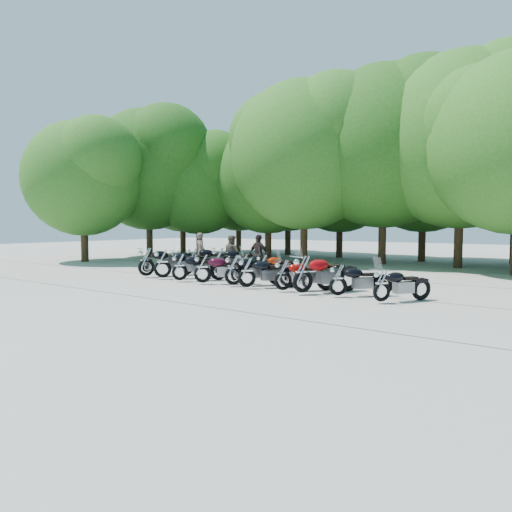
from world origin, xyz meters
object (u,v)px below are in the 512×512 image
Objects in this scene: motorcycle_0 at (146,261)px; motorcycle_3 at (203,267)px; motorcycle_4 at (234,269)px; motorcycle_5 at (247,271)px; motorcycle_10 at (177,259)px; motorcycle_12 at (219,260)px; motorcycle_7 at (303,273)px; motorcycle_11 at (194,258)px; motorcycle_6 at (283,274)px; motorcycle_8 at (338,279)px; rider_1 at (232,254)px; rider_3 at (231,253)px; motorcycle_9 at (382,284)px; motorcycle_1 at (163,262)px; motorcycle_14 at (263,265)px; motorcycle_13 at (244,264)px; motorcycle_2 at (180,266)px; rider_2 at (259,255)px; rider_0 at (201,251)px.

motorcycle_3 is (3.50, -0.23, -0.07)m from motorcycle_0.
motorcycle_4 is 1.05× the size of motorcycle_5.
motorcycle_12 is at bearing -156.92° from motorcycle_10.
motorcycle_7 is at bearing -127.58° from motorcycle_3.
motorcycle_11 reaches higher than motorcycle_5.
motorcycle_6 is 1.06× the size of motorcycle_10.
motorcycle_6 is at bearing 17.89° from motorcycle_7.
motorcycle_8 is at bearing -161.73° from motorcycle_12.
rider_3 is at bearing -33.23° from rider_1.
motorcycle_12 is at bearing -132.84° from motorcycle_11.
motorcycle_9 is 0.81× the size of motorcycle_12.
motorcycle_3 reaches higher than motorcycle_5.
rider_1 is at bearing -55.53° from motorcycle_1.
motorcycle_3 is 3.20m from motorcycle_12.
motorcycle_1 is at bearing 81.48° from motorcycle_14.
motorcycle_12 is (-7.11, 2.55, 0.12)m from motorcycle_8.
motorcycle_1 reaches higher than motorcycle_5.
motorcycle_1 is 1.23× the size of motorcycle_14.
motorcycle_10 is 0.83× the size of motorcycle_11.
motorcycle_3 is at bearing 171.99° from motorcycle_10.
motorcycle_13 is (-4.59, 2.85, -0.14)m from motorcycle_7.
motorcycle_7 is 1.03× the size of motorcycle_12.
motorcycle_11 is (-1.85, 2.70, 0.07)m from motorcycle_2.
rider_2 is (-4.55, 3.87, 0.20)m from motorcycle_7.
rider_2 reaches higher than motorcycle_14.
rider_3 reaches higher than motorcycle_1.
motorcycle_7 is at bearing -166.92° from motorcycle_12.
motorcycle_11 is at bearing 28.62° from motorcycle_8.
motorcycle_14 is (-2.71, 2.65, -0.04)m from motorcycle_6.
motorcycle_13 is 3.20m from rider_3.
rider_1 is at bearing -11.34° from motorcycle_4.
motorcycle_1 is at bearing 29.79° from motorcycle_9.
motorcycle_8 is 1.00× the size of motorcycle_10.
motorcycle_13 is at bearing 160.05° from rider_1.
motorcycle_1 is at bearing 37.94° from motorcycle_5.
motorcycle_5 is 0.89× the size of motorcycle_11.
rider_0 is (-8.45, 4.23, 0.21)m from motorcycle_7.
motorcycle_8 is at bearing 177.20° from rider_0.
motorcycle_12 is at bearing 42.64° from rider_2.
motorcycle_2 is (1.20, -0.19, -0.08)m from motorcycle_1.
rider_2 is at bearing -165.34° from rider_0.
motorcycle_0 is 1.26× the size of motorcycle_14.
rider_1 is 0.97× the size of rider_2.
motorcycle_7 is 8.57m from rider_3.
motorcycle_0 is 1.02m from motorcycle_1.
motorcycle_11 reaches higher than motorcycle_8.
motorcycle_1 is 1.09× the size of motorcycle_3.
motorcycle_0 reaches higher than motorcycle_8.
motorcycle_7 reaches higher than motorcycle_8.
motorcycle_9 is at bearing -160.24° from motorcycle_12.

